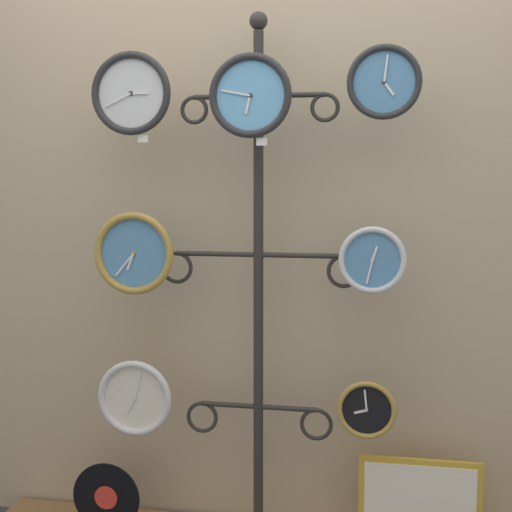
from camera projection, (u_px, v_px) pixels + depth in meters
shop_wall at (266, 198)px, 2.88m from camera, size 4.40×0.04×2.80m
display_stand at (258, 378)px, 2.80m from camera, size 0.79×0.41×2.10m
clock_top_left at (131, 93)px, 2.69m from camera, size 0.31×0.04×0.31m
clock_top_center at (250, 96)px, 2.57m from camera, size 0.31×0.04×0.31m
clock_top_right at (384, 82)px, 2.50m from camera, size 0.26×0.04×0.26m
clock_middle_left at (134, 253)px, 2.74m from camera, size 0.32×0.04×0.32m
clock_middle_right at (372, 260)px, 2.59m from camera, size 0.25×0.04×0.25m
clock_bottom_left at (135, 398)px, 2.79m from camera, size 0.30×0.04×0.30m
clock_bottom_right at (367, 410)px, 2.64m from camera, size 0.22×0.04×0.22m
vinyl_record at (106, 497)px, 2.87m from camera, size 0.28×0.01×0.28m
picture_frame at (419, 506)px, 2.69m from camera, size 0.46×0.02×0.37m
price_tag_upper at (143, 139)px, 2.70m from camera, size 0.04×0.00×0.03m
price_tag_mid at (262, 142)px, 2.58m from camera, size 0.04×0.00×0.03m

